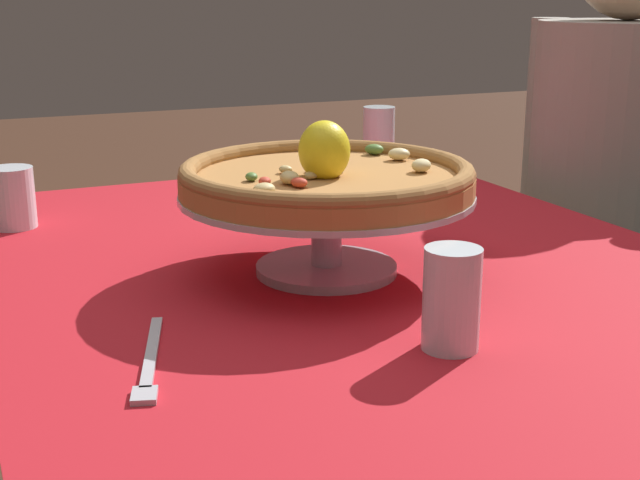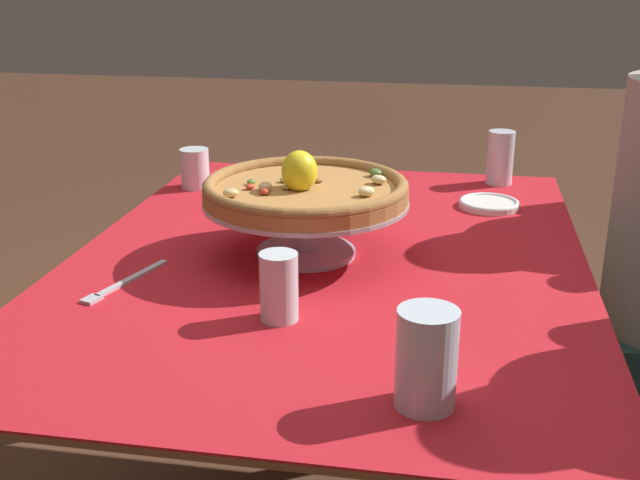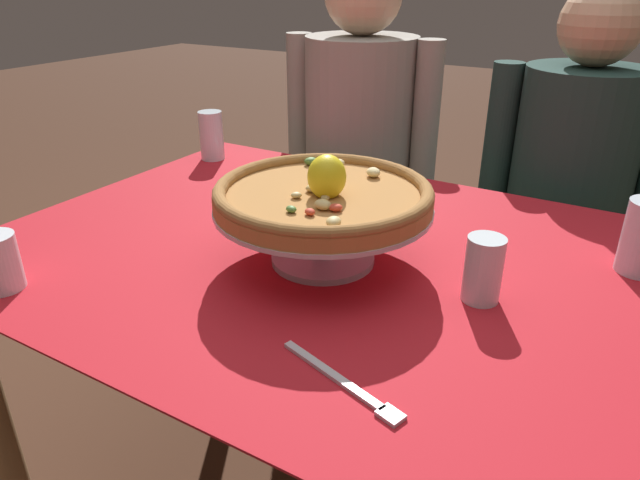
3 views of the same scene
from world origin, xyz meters
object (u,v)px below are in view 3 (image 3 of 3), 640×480
at_px(diner_right, 561,227).
at_px(water_glass_side_right, 483,274).
at_px(dinner_fork, 346,384).
at_px(diner_left, 358,169).
at_px(pizza_stand, 323,222).
at_px(pizza, 323,194).
at_px(side_plate, 268,171).
at_px(water_glass_back_left, 212,138).

bearing_deg(diner_right, water_glass_side_right, -91.72).
height_order(water_glass_side_right, dinner_fork, water_glass_side_right).
height_order(dinner_fork, diner_left, diner_left).
bearing_deg(pizza_stand, pizza, -20.04).
bearing_deg(diner_left, side_plate, -96.60).
xyz_separation_m(water_glass_side_right, dinner_fork, (-0.09, -0.30, -0.04)).
bearing_deg(pizza_stand, side_plate, 136.59).
bearing_deg(diner_right, dinner_fork, -95.89).
relative_size(side_plate, dinner_fork, 0.66).
distance_m(dinner_fork, diner_right, 1.08).
bearing_deg(water_glass_back_left, diner_left, 56.98).
relative_size(pizza, side_plate, 2.80).
bearing_deg(side_plate, water_glass_side_right, -27.17).
xyz_separation_m(water_glass_side_right, diner_left, (-0.62, 0.77, -0.15)).
bearing_deg(diner_left, pizza_stand, -67.45).
distance_m(side_plate, diner_right, 0.82).
height_order(side_plate, diner_left, diner_left).
relative_size(side_plate, diner_left, 0.11).
xyz_separation_m(pizza, diner_right, (0.31, 0.77, -0.29)).
distance_m(pizza_stand, water_glass_side_right, 0.29).
bearing_deg(side_plate, diner_left, 83.40).
bearing_deg(diner_left, dinner_fork, -63.75).
bearing_deg(water_glass_side_right, diner_left, 128.61).
xyz_separation_m(side_plate, dinner_fork, (0.58, -0.64, -0.01)).
bearing_deg(water_glass_side_right, side_plate, 152.83).
relative_size(pizza, diner_right, 0.33).
xyz_separation_m(pizza_stand, dinner_fork, (0.20, -0.29, -0.08)).
bearing_deg(side_plate, water_glass_back_left, 172.47).
bearing_deg(diner_right, water_glass_back_left, -156.78).
relative_size(water_glass_back_left, side_plate, 0.97).
bearing_deg(pizza, water_glass_side_right, 2.77).
xyz_separation_m(pizza, diner_left, (-0.33, 0.78, -0.24)).
bearing_deg(diner_right, pizza_stand, -112.11).
distance_m(water_glass_back_left, side_plate, 0.22).
xyz_separation_m(pizza, side_plate, (-0.38, 0.36, -0.12)).
bearing_deg(diner_left, water_glass_side_right, -51.39).
relative_size(water_glass_back_left, water_glass_side_right, 1.21).
relative_size(pizza_stand, diner_left, 0.31).
height_order(dinner_fork, diner_right, diner_right).
bearing_deg(pizza, water_glass_back_left, 146.87).
distance_m(pizza, water_glass_back_left, 0.71).
bearing_deg(dinner_fork, pizza_stand, 125.19).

